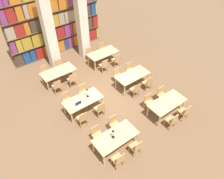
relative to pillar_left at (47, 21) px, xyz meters
name	(u,v)px	position (x,y,z in m)	size (l,w,h in m)	color
ground_plane	(109,96)	(1.05, -4.09, -3.00)	(40.00, 40.00, 0.00)	brown
bookshelf_bank	(54,13)	(1.05, 1.45, -0.31)	(6.19, 0.35, 5.50)	brown
pillar_left	(47,21)	(0.00, 0.00, 0.00)	(0.56, 0.56, 6.00)	silver
pillar_center	(81,11)	(2.09, 0.00, 0.00)	(0.56, 0.56, 6.00)	silver
reading_table_0	(115,138)	(-0.59, -6.75, -2.32)	(1.86, 0.91, 0.77)	tan
chair_0	(118,159)	(-1.01, -7.49, -2.53)	(0.42, 0.40, 0.87)	tan
chair_1	(97,134)	(-1.01, -6.01, -2.53)	(0.42, 0.40, 0.87)	tan
chair_2	(136,147)	(-0.08, -7.49, -2.53)	(0.42, 0.40, 0.87)	tan
chair_3	(114,124)	(-0.08, -6.01, -2.53)	(0.42, 0.40, 0.87)	tan
desk_lamp_0	(113,133)	(-0.68, -6.72, -1.92)	(0.14, 0.14, 0.46)	black
reading_table_1	(167,103)	(2.54, -6.69, -2.32)	(1.86, 0.91, 0.77)	tan
chair_4	(172,120)	(2.11, -7.43, -2.53)	(0.42, 0.40, 0.87)	tan
chair_5	(149,102)	(2.11, -5.96, -2.53)	(0.42, 0.40, 0.87)	tan
chair_6	(185,112)	(2.99, -7.43, -2.53)	(0.42, 0.40, 0.87)	tan
chair_7	(161,94)	(2.99, -5.96, -2.53)	(0.42, 0.40, 0.87)	tan
reading_table_2	(83,101)	(-0.54, -4.15, -2.32)	(1.86, 0.91, 0.77)	tan
chair_8	(82,118)	(-1.04, -4.89, -2.53)	(0.42, 0.40, 0.87)	tan
chair_9	(67,100)	(-1.04, -3.41, -2.53)	(0.42, 0.40, 0.87)	tan
chair_10	(100,109)	(-0.07, -4.89, -2.53)	(0.42, 0.40, 0.87)	tan
chair_11	(84,92)	(-0.07, -3.41, -2.53)	(0.42, 0.40, 0.87)	tan
desk_lamp_1	(87,91)	(-0.24, -4.11, -1.89)	(0.14, 0.14, 0.50)	black
laptop	(79,105)	(-0.88, -4.41, -2.19)	(0.32, 0.22, 0.21)	silver
reading_table_3	(132,76)	(2.59, -4.15, -2.32)	(1.86, 0.91, 0.77)	tan
chair_12	(135,89)	(2.17, -4.89, -2.53)	(0.42, 0.40, 0.87)	tan
chair_13	(118,75)	(2.17, -3.42, -2.53)	(0.42, 0.40, 0.87)	tan
chair_14	(148,83)	(3.05, -4.89, -2.53)	(0.42, 0.40, 0.87)	tan
chair_15	(130,69)	(3.05, -3.42, -2.53)	(0.42, 0.40, 0.87)	tan
reading_table_4	(58,72)	(-0.48, -1.45, -2.32)	(1.86, 0.91, 0.77)	tan
chair_16	(57,86)	(-0.97, -2.19, -2.53)	(0.42, 0.40, 0.87)	tan
chair_17	(45,72)	(-0.97, -0.71, -2.53)	(0.42, 0.40, 0.87)	tan
chair_18	(72,79)	(-0.05, -2.19, -2.53)	(0.42, 0.40, 0.87)	tan
chair_19	(60,66)	(-0.05, -0.71, -2.53)	(0.42, 0.40, 0.87)	tan
reading_table_5	(103,54)	(2.55, -1.43, -2.32)	(1.86, 0.91, 0.77)	tan
chair_20	(104,65)	(2.09, -2.17, -2.53)	(0.42, 0.40, 0.87)	tan
chair_21	(90,54)	(2.09, -0.69, -2.53)	(0.42, 0.40, 0.87)	tan
chair_22	(116,60)	(3.02, -2.17, -2.53)	(0.42, 0.40, 0.87)	tan
chair_23	(102,49)	(3.02, -0.69, -2.53)	(0.42, 0.40, 0.87)	tan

